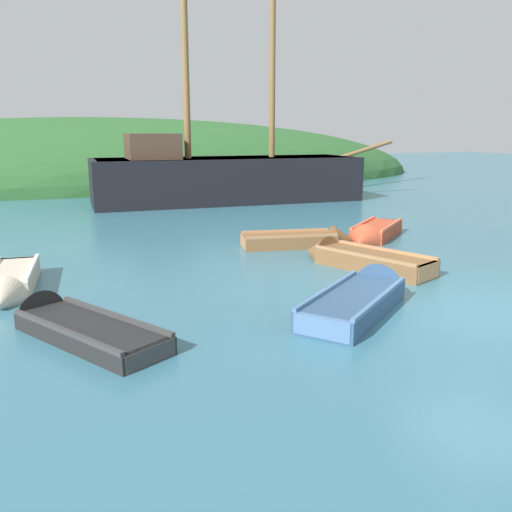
{
  "coord_description": "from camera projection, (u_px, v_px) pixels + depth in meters",
  "views": [
    {
      "loc": [
        -7.62,
        -6.86,
        3.23
      ],
      "look_at": [
        -2.5,
        4.64,
        0.3
      ],
      "focal_mm": 37.61,
      "sensor_mm": 36.0,
      "label": 1
    }
  ],
  "objects": [
    {
      "name": "rowboat_outer_left",
      "position": [
        305.0,
        242.0,
        15.44
      ],
      "size": [
        3.45,
        1.68,
        0.92
      ],
      "rotation": [
        0.0,
        0.0,
        6.05
      ],
      "color": "brown",
      "rests_on": "ground"
    },
    {
      "name": "rowboat_portside",
      "position": [
        10.0,
        285.0,
        11.03
      ],
      "size": [
        1.26,
        3.06,
        0.86
      ],
      "rotation": [
        0.0,
        0.0,
        4.58
      ],
      "color": "beige",
      "rests_on": "ground"
    },
    {
      "name": "rowboat_outer_right",
      "position": [
        357.0,
        261.0,
        13.12
      ],
      "size": [
        2.12,
        3.67,
        0.96
      ],
      "rotation": [
        0.0,
        0.0,
        1.91
      ],
      "color": "brown",
      "rests_on": "ground"
    },
    {
      "name": "ground_plane",
      "position": [
        483.0,
        311.0,
        9.85
      ],
      "size": [
        120.0,
        120.0,
        0.0
      ],
      "primitive_type": "plane",
      "color": "teal"
    },
    {
      "name": "rowboat_near_dock",
      "position": [
        373.0,
        235.0,
        16.42
      ],
      "size": [
        3.14,
        2.79,
        0.93
      ],
      "rotation": [
        0.0,
        0.0,
        3.82
      ],
      "color": "#C64C2D",
      "rests_on": "ground"
    },
    {
      "name": "shore_hill",
      "position": [
        103.0,
        179.0,
        37.26
      ],
      "size": [
        49.26,
        21.66,
        8.34
      ],
      "primitive_type": "ellipsoid",
      "color": "#2D602D",
      "rests_on": "ground"
    },
    {
      "name": "rowboat_center",
      "position": [
        363.0,
        300.0,
        10.12
      ],
      "size": [
        3.52,
        2.93,
        1.02
      ],
      "rotation": [
        0.0,
        0.0,
        0.62
      ],
      "color": "#335175",
      "rests_on": "ground"
    },
    {
      "name": "sailing_ship",
      "position": [
        225.0,
        184.0,
        25.14
      ],
      "size": [
        15.1,
        4.78,
        13.78
      ],
      "rotation": [
        0.0,
        0.0,
        -0.08
      ],
      "color": "black",
      "rests_on": "ground"
    },
    {
      "name": "rowboat_far",
      "position": [
        70.0,
        327.0,
        8.82
      ],
      "size": [
        2.5,
        3.64,
        0.94
      ],
      "rotation": [
        0.0,
        0.0,
        2.04
      ],
      "color": "black",
      "rests_on": "ground"
    }
  ]
}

